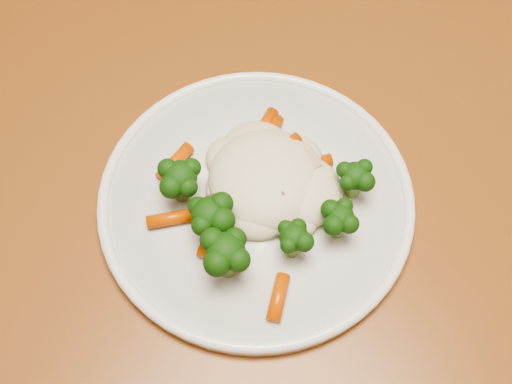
{
  "coord_description": "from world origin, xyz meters",
  "views": [
    {
      "loc": [
        0.57,
        -0.03,
        1.26
      ],
      "look_at": [
        0.4,
        0.18,
        0.77
      ],
      "focal_mm": 45.0,
      "sensor_mm": 36.0,
      "label": 1
    }
  ],
  "objects": [
    {
      "name": "dining_table",
      "position": [
        0.31,
        0.2,
        0.66
      ],
      "size": [
        1.39,
        1.03,
        0.75
      ],
      "rotation": [
        0.0,
        0.0,
        -0.15
      ],
      "color": "brown",
      "rests_on": "ground"
    },
    {
      "name": "plate",
      "position": [
        0.4,
        0.18,
        0.76
      ],
      "size": [
        0.28,
        0.28,
        0.01
      ],
      "primitive_type": "cylinder",
      "color": "white",
      "rests_on": "dining_table"
    },
    {
      "name": "meal",
      "position": [
        0.4,
        0.18,
        0.78
      ],
      "size": [
        0.18,
        0.17,
        0.05
      ],
      "color": "beige",
      "rests_on": "plate"
    }
  ]
}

